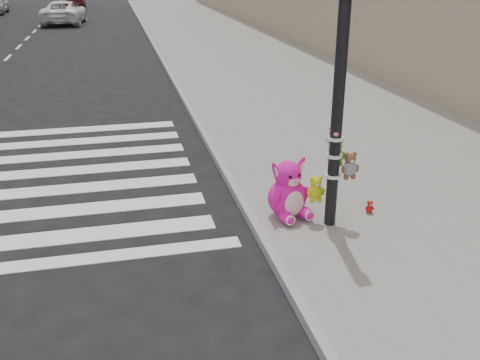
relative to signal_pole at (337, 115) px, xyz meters
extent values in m
plane|color=black|center=(-2.61, -1.82, -1.76)|extent=(120.00, 120.00, 0.00)
cube|color=slate|center=(2.39, 8.18, -1.69)|extent=(7.00, 80.00, 0.14)
cube|color=gray|center=(-1.06, 8.18, -1.69)|extent=(0.12, 80.00, 0.15)
cylinder|color=black|center=(-0.01, -0.02, 0.38)|extent=(0.16, 0.16, 4.00)
cylinder|color=white|center=(-0.01, -0.02, -0.87)|extent=(0.22, 0.22, 0.04)
cylinder|color=white|center=(-0.01, -0.02, -0.57)|extent=(0.22, 0.22, 0.04)
cylinder|color=white|center=(-0.01, -0.02, -0.32)|extent=(0.22, 0.22, 0.04)
ellipsoid|color=#E813A4|center=(-0.64, 0.09, -1.54)|extent=(0.26, 0.35, 0.17)
ellipsoid|color=#E813A4|center=(-0.32, 0.18, -1.54)|extent=(0.26, 0.35, 0.17)
ellipsoid|color=#E813A4|center=(-0.54, 0.38, -1.33)|extent=(0.69, 0.63, 0.59)
ellipsoid|color=#F9BFD1|center=(-0.49, 0.19, -1.35)|extent=(0.34, 0.19, 0.38)
sphere|color=#E813A4|center=(-0.54, 0.38, -0.96)|extent=(0.49, 0.49, 0.40)
ellipsoid|color=#E813A4|center=(-0.72, 0.35, -0.91)|extent=(0.29, 0.15, 0.40)
ellipsoid|color=#E813A4|center=(-0.37, 0.45, -0.91)|extent=(0.29, 0.15, 0.40)
imported|color=white|center=(-5.68, 29.69, -1.07)|extent=(2.65, 5.14, 1.39)
imported|color=maroon|center=(-5.66, 41.60, -1.15)|extent=(1.93, 4.32, 1.23)
camera|label=1|loc=(-2.86, -6.51, 1.93)|focal=40.00mm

